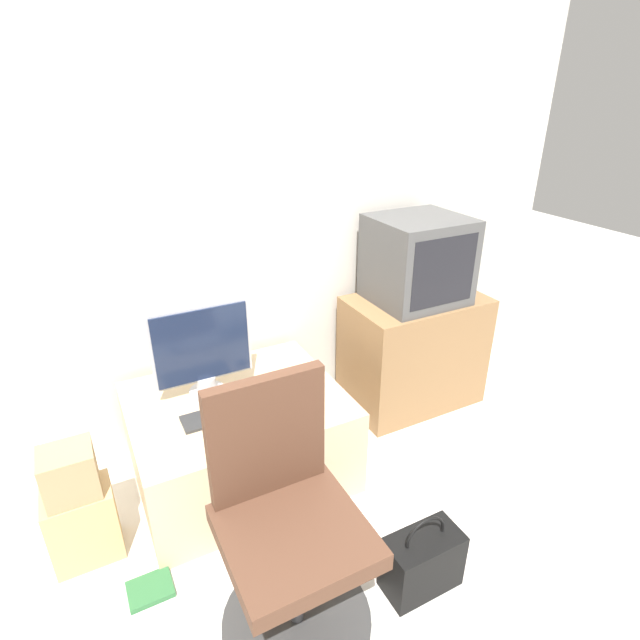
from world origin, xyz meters
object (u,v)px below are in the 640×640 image
object	(u,v)px
keyboard	(219,415)
book	(150,589)
mouse	(267,399)
cardboard_box_lower	(84,524)
main_monitor	(203,351)
office_chair	(288,532)
handbag	(422,561)
crt_tv	(418,260)

from	to	relation	value
keyboard	book	xyz separation A→B (m)	(-0.44, -0.38, -0.47)
mouse	cardboard_box_lower	size ratio (longest dim) A/B	0.19
main_monitor	office_chair	xyz separation A→B (m)	(0.02, -0.92, -0.29)
keyboard	office_chair	bearing A→B (deg)	-87.64
cardboard_box_lower	handbag	xyz separation A→B (m)	(1.19, -0.78, -0.04)
main_monitor	crt_tv	xyz separation A→B (m)	(1.29, 0.05, 0.24)
mouse	office_chair	bearing A→B (deg)	-106.67
mouse	office_chair	size ratio (longest dim) A/B	0.07
main_monitor	book	bearing A→B (deg)	-127.19
main_monitor	mouse	bearing A→B (deg)	-41.46
mouse	crt_tv	distance (m)	1.18
keyboard	book	size ratio (longest dim) A/B	1.95
keyboard	office_chair	xyz separation A→B (m)	(0.03, -0.71, -0.06)
main_monitor	mouse	distance (m)	0.38
mouse	book	bearing A→B (deg)	-150.88
crt_tv	office_chair	bearing A→B (deg)	-142.46
main_monitor	keyboard	xyz separation A→B (m)	(-0.00, -0.22, -0.23)
crt_tv	book	distance (m)	2.08
handbag	book	distance (m)	1.10
keyboard	crt_tv	world-z (taller)	crt_tv
handbag	main_monitor	bearing A→B (deg)	116.91
office_chair	handbag	size ratio (longest dim) A/B	2.68
keyboard	mouse	distance (m)	0.24
keyboard	cardboard_box_lower	bearing A→B (deg)	-174.01
keyboard	book	world-z (taller)	keyboard
cardboard_box_lower	handbag	world-z (taller)	handbag
crt_tv	office_chair	size ratio (longest dim) A/B	0.52
crt_tv	main_monitor	bearing A→B (deg)	-177.77
keyboard	crt_tv	xyz separation A→B (m)	(1.29, 0.27, 0.47)
main_monitor	crt_tv	bearing A→B (deg)	2.23
mouse	crt_tv	size ratio (longest dim) A/B	0.13
office_chair	keyboard	bearing A→B (deg)	92.36
office_chair	cardboard_box_lower	world-z (taller)	office_chair
office_chair	crt_tv	bearing A→B (deg)	37.54
keyboard	book	distance (m)	0.75
keyboard	mouse	bearing A→B (deg)	1.65
mouse	book	size ratio (longest dim) A/B	0.37
mouse	keyboard	bearing A→B (deg)	-178.35
office_chair	handbag	xyz separation A→B (m)	(0.52, -0.14, -0.28)
crt_tv	office_chair	xyz separation A→B (m)	(-1.26, -0.97, -0.53)
handbag	crt_tv	bearing A→B (deg)	56.19
keyboard	crt_tv	size ratio (longest dim) A/B	0.67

